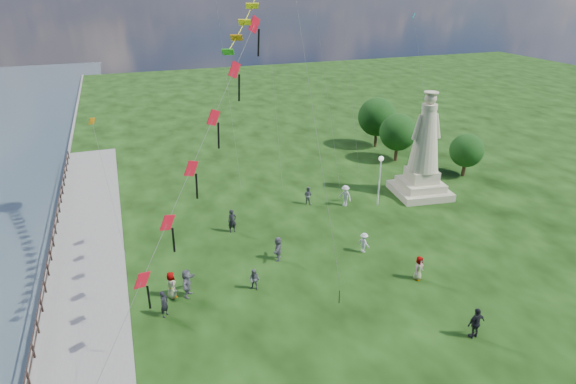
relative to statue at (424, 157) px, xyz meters
name	(u,v)px	position (x,y,z in m)	size (l,w,h in m)	color
waterfront	(64,300)	(-29.61, -6.27, -3.60)	(200.00, 200.00, 1.51)	#354950
statue	(424,157)	(0.00, 0.00, 0.00)	(5.14, 5.14, 9.37)	#B5AD89
lamppost	(380,170)	(-4.79, -0.79, -0.30)	(0.42, 0.42, 4.49)	silver
tree_row	(400,128)	(3.58, 9.66, -0.29)	(7.58, 14.97, 5.77)	#382314
person_0	(164,304)	(-23.92, -9.96, -2.70)	(0.61, 0.40, 1.68)	black
person_1	(255,280)	(-18.30, -9.22, -2.80)	(0.72, 0.44, 1.48)	#595960
person_2	(364,243)	(-9.67, -7.40, -2.79)	(0.97, 0.50, 1.51)	silver
person_3	(476,323)	(-8.25, -17.51, -2.59)	(1.11, 0.57, 1.90)	black
person_4	(419,268)	(-7.96, -11.67, -2.70)	(0.82, 0.50, 1.67)	#595960
person_5	(187,283)	(-22.38, -8.46, -2.60)	(1.74, 0.75, 1.88)	#595960
person_6	(232,221)	(-17.81, -1.31, -2.60)	(0.68, 0.45, 1.87)	black
person_7	(308,195)	(-10.41, 1.48, -2.73)	(0.78, 0.48, 1.61)	#595960
person_8	(345,196)	(-7.53, 0.06, -2.60)	(1.21, 0.63, 1.88)	silver
person_9	(417,188)	(-0.73, -0.55, -2.62)	(1.07, 0.55, 1.83)	black
person_10	(171,285)	(-23.31, -8.24, -2.66)	(0.86, 0.53, 1.76)	#595960
person_11	(278,248)	(-15.77, -6.31, -2.67)	(1.62, 0.70, 1.75)	#595960
red_kite_train	(201,151)	(-21.25, -10.65, 6.52)	(11.03, 9.35, 16.23)	black
small_kites	(284,9)	(-10.48, 7.31, 12.14)	(30.54, 13.77, 32.04)	silver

